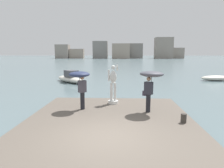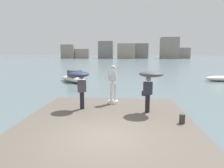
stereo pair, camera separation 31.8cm
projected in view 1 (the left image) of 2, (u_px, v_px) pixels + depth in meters
ground_plane at (119, 67)px, 46.69m from camera, size 400.00×400.00×0.00m
pier at (109, 126)px, 8.65m from camera, size 7.25×9.02×0.40m
statue_white_figure at (113, 86)px, 11.55m from camera, size 0.57×0.84×2.21m
onlooker_left at (80, 79)px, 10.26m from camera, size 1.44×1.44×1.94m
onlooker_right at (151, 79)px, 9.74m from camera, size 1.56×1.56×2.02m
mooring_bollard at (184, 118)px, 8.46m from camera, size 0.23×0.23×0.37m
boat_near at (216, 78)px, 24.14m from camera, size 3.58×1.51×0.62m
boat_mid at (70, 78)px, 22.85m from camera, size 4.34×4.61×1.35m
distant_skyline at (126, 50)px, 117.84m from camera, size 74.10×13.84×11.75m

